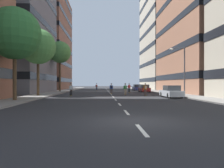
% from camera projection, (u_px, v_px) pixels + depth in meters
% --- Properties ---
extents(ground_plane, '(190.23, 190.23, 0.00)m').
position_uv_depth(ground_plane, '(109.00, 92.00, 41.83)').
color(ground_plane, '#28282B').
extents(sidewalk_left, '(3.32, 87.19, 0.14)m').
position_uv_depth(sidewalk_left, '(61.00, 91.00, 45.30)').
color(sidewalk_left, gray).
rests_on(sidewalk_left, ground_plane).
extents(sidewalk_right, '(3.32, 87.19, 0.14)m').
position_uv_depth(sidewalk_right, '(155.00, 91.00, 46.27)').
color(sidewalk_right, gray).
rests_on(sidewalk_right, ground_plane).
extents(lane_markings, '(0.16, 72.20, 0.01)m').
position_uv_depth(lane_markings, '(109.00, 92.00, 43.12)').
color(lane_markings, silver).
rests_on(lane_markings, ground_plane).
extents(building_left_far, '(17.24, 22.69, 27.14)m').
position_uv_depth(building_left_far, '(37.00, 42.00, 62.47)').
color(building_left_far, brown).
rests_on(building_left_far, ground_plane).
extents(building_right_mid, '(17.24, 23.24, 34.94)m').
position_uv_depth(building_right_mid, '(216.00, 1.00, 41.12)').
color(building_right_mid, '#9E6B51').
rests_on(building_right_mid, ground_plane).
extents(building_right_far, '(17.24, 22.16, 32.39)m').
position_uv_depth(building_right_far, '(175.00, 35.00, 64.41)').
color(building_right_far, '#BCB29E').
rests_on(building_right_far, ground_plane).
extents(parked_car_near, '(1.82, 4.40, 1.52)m').
position_uv_depth(parked_car_near, '(144.00, 89.00, 43.99)').
color(parked_car_near, maroon).
rests_on(parked_car_near, ground_plane).
extents(parked_car_mid, '(1.82, 4.40, 1.52)m').
position_uv_depth(parked_car_mid, '(171.00, 92.00, 26.86)').
color(parked_car_mid, '#B2B7BF').
rests_on(parked_car_mid, ground_plane).
extents(parked_car_far, '(1.82, 4.40, 1.52)m').
position_uv_depth(parked_car_far, '(137.00, 88.00, 52.73)').
color(parked_car_far, navy).
rests_on(parked_car_far, ground_plane).
extents(street_tree_near, '(4.45, 4.45, 10.23)m').
position_uv_depth(street_tree_near, '(60.00, 52.00, 44.04)').
color(street_tree_near, '#4C3823').
rests_on(street_tree_near, sidewalk_left).
extents(street_tree_mid, '(5.10, 5.10, 9.07)m').
position_uv_depth(street_tree_mid, '(15.00, 34.00, 21.09)').
color(street_tree_mid, '#4C3823').
rests_on(street_tree_mid, sidewalk_left).
extents(street_tree_far, '(4.74, 4.74, 8.94)m').
position_uv_depth(street_tree_far, '(38.00, 47.00, 28.88)').
color(street_tree_far, '#4C3823').
rests_on(street_tree_far, sidewalk_left).
extents(streetlamp_right, '(2.13, 0.30, 6.50)m').
position_uv_depth(streetlamp_right, '(182.00, 66.00, 29.14)').
color(streetlamp_right, '#3F3F44').
rests_on(streetlamp_right, sidewalk_right).
extents(skater_0, '(0.55, 0.92, 1.78)m').
position_uv_depth(skater_0, '(129.00, 87.00, 41.82)').
color(skater_0, brown).
rests_on(skater_0, ground_plane).
extents(skater_1, '(0.53, 0.90, 1.78)m').
position_uv_depth(skater_1, '(71.00, 89.00, 30.53)').
color(skater_1, brown).
rests_on(skater_1, ground_plane).
extents(skater_2, '(0.54, 0.91, 1.78)m').
position_uv_depth(skater_2, '(111.00, 88.00, 35.76)').
color(skater_2, brown).
rests_on(skater_2, ground_plane).
extents(skater_3, '(0.55, 0.91, 1.78)m').
position_uv_depth(skater_3, '(97.00, 86.00, 51.97)').
color(skater_3, brown).
rests_on(skater_3, ground_plane).
extents(skater_4, '(0.54, 0.91, 1.78)m').
position_uv_depth(skater_4, '(145.00, 89.00, 31.35)').
color(skater_4, brown).
rests_on(skater_4, ground_plane).
extents(skater_5, '(0.56, 0.92, 1.78)m').
position_uv_depth(skater_5, '(125.00, 88.00, 33.46)').
color(skater_5, brown).
rests_on(skater_5, ground_plane).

